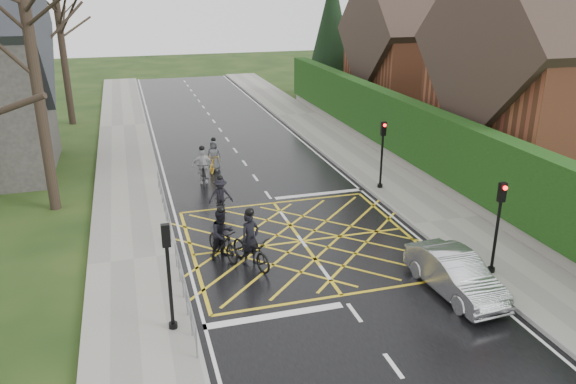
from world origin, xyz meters
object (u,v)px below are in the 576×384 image
cyclist_front (203,170)px  cyclist_lead (214,159)px  cyclist_back (222,239)px  cyclist_mid (221,200)px  car (455,274)px  cyclist_rear (251,247)px

cyclist_front → cyclist_lead: 1.96m
cyclist_back → cyclist_front: size_ratio=1.05×
cyclist_mid → car: (5.76, -8.20, 0.02)m
cyclist_back → car: bearing=-54.6°
cyclist_back → cyclist_mid: cyclist_back is taller
cyclist_back → car: 7.70m
cyclist_rear → car: 6.58m
cyclist_rear → car: cyclist_rear is taller
cyclist_rear → cyclist_back: cyclist_rear is taller
cyclist_rear → cyclist_lead: size_ratio=1.19×
cyclist_mid → car: size_ratio=0.45×
cyclist_mid → cyclist_front: cyclist_front is taller
cyclist_rear → cyclist_mid: bearing=70.4°
cyclist_rear → cyclist_front: 8.71m
cyclist_front → car: bearing=-56.9°
cyclist_back → car: (6.39, -4.30, -0.09)m
cyclist_back → cyclist_front: (0.48, 7.92, -0.04)m
cyclist_rear → cyclist_back: size_ratio=1.13×
cyclist_rear → cyclist_back: 1.14m
cyclist_front → cyclist_rear: bearing=-80.5°
cyclist_mid → cyclist_lead: 5.83m
cyclist_lead → car: bearing=-48.2°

